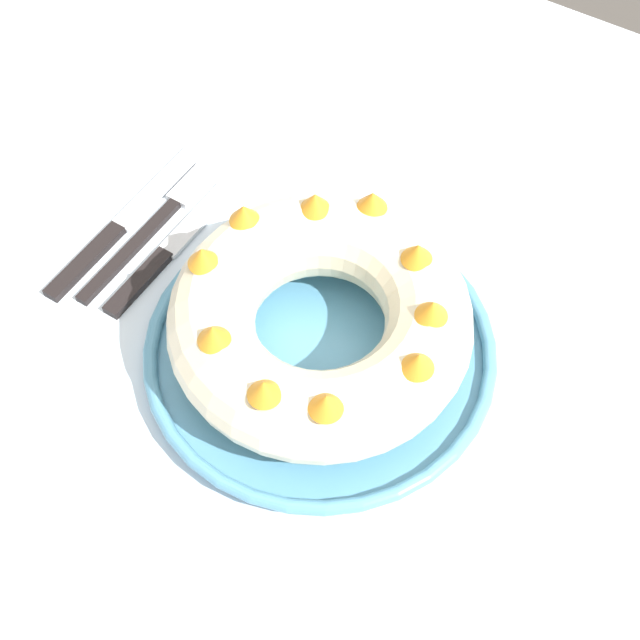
{
  "coord_description": "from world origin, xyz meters",
  "views": [
    {
      "loc": [
        0.23,
        -0.32,
        1.39
      ],
      "look_at": [
        0.01,
        0.02,
        0.79
      ],
      "focal_mm": 50.0,
      "sensor_mm": 36.0,
      "label": 1
    }
  ],
  "objects_px": {
    "bundt_cake": "(320,319)",
    "cake_knife": "(163,257)",
    "serving_knife": "(117,230)",
    "serving_dish": "(320,351)",
    "fork": "(158,221)"
  },
  "relations": [
    {
      "from": "serving_dish",
      "to": "cake_knife",
      "type": "relative_size",
      "value": 1.64
    },
    {
      "from": "bundt_cake",
      "to": "cake_knife",
      "type": "relative_size",
      "value": 1.36
    },
    {
      "from": "serving_dish",
      "to": "fork",
      "type": "distance_m",
      "value": 0.22
    },
    {
      "from": "serving_dish",
      "to": "bundt_cake",
      "type": "bearing_deg",
      "value": 88.45
    },
    {
      "from": "bundt_cake",
      "to": "serving_knife",
      "type": "distance_m",
      "value": 0.25
    },
    {
      "from": "serving_knife",
      "to": "serving_dish",
      "type": "bearing_deg",
      "value": -3.5
    },
    {
      "from": "cake_knife",
      "to": "serving_knife",
      "type": "bearing_deg",
      "value": -175.66
    },
    {
      "from": "serving_dish",
      "to": "bundt_cake",
      "type": "relative_size",
      "value": 1.21
    },
    {
      "from": "cake_knife",
      "to": "bundt_cake",
      "type": "bearing_deg",
      "value": 2.64
    },
    {
      "from": "serving_knife",
      "to": "cake_knife",
      "type": "distance_m",
      "value": 0.06
    },
    {
      "from": "serving_knife",
      "to": "bundt_cake",
      "type": "bearing_deg",
      "value": -3.5
    },
    {
      "from": "serving_dish",
      "to": "serving_knife",
      "type": "xyz_separation_m",
      "value": [
        -0.24,
        0.02,
        -0.01
      ]
    },
    {
      "from": "bundt_cake",
      "to": "cake_knife",
      "type": "xyz_separation_m",
      "value": [
        -0.18,
        0.01,
        -0.06
      ]
    },
    {
      "from": "serving_knife",
      "to": "cake_knife",
      "type": "height_order",
      "value": "same"
    },
    {
      "from": "serving_dish",
      "to": "serving_knife",
      "type": "bearing_deg",
      "value": 176.37
    }
  ]
}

